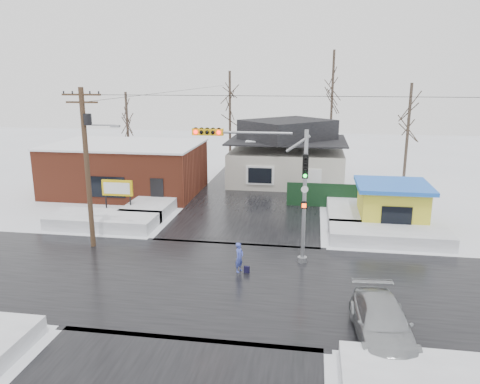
# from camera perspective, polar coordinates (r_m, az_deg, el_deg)

# --- Properties ---
(ground) EXTENTS (120.00, 120.00, 0.00)m
(ground) POSITION_cam_1_polar(r_m,az_deg,el_deg) (22.89, -2.88, -10.80)
(ground) COLOR white
(ground) RESTS_ON ground
(road_ns) EXTENTS (10.00, 120.00, 0.02)m
(road_ns) POSITION_cam_1_polar(r_m,az_deg,el_deg) (22.89, -2.88, -10.78)
(road_ns) COLOR black
(road_ns) RESTS_ON ground
(road_ew) EXTENTS (120.00, 10.00, 0.02)m
(road_ew) POSITION_cam_1_polar(r_m,az_deg,el_deg) (22.89, -2.88, -10.78)
(road_ew) COLOR black
(road_ew) RESTS_ON ground
(snowbank_nw) EXTENTS (7.00, 3.00, 0.80)m
(snowbank_nw) POSITION_cam_1_polar(r_m,az_deg,el_deg) (31.77, -16.34, -3.37)
(snowbank_nw) COLOR white
(snowbank_nw) RESTS_ON ground
(snowbank_ne) EXTENTS (7.00, 3.00, 0.80)m
(snowbank_ne) POSITION_cam_1_polar(r_m,az_deg,el_deg) (29.19, 17.73, -5.03)
(snowbank_ne) COLOR white
(snowbank_ne) RESTS_ON ground
(snowbank_nside_w) EXTENTS (3.00, 8.00, 0.80)m
(snowbank_nside_w) POSITION_cam_1_polar(r_m,az_deg,el_deg) (35.46, -10.01, -1.19)
(snowbank_nside_w) COLOR white
(snowbank_nside_w) RESTS_ON ground
(snowbank_nside_e) EXTENTS (3.00, 8.00, 0.80)m
(snowbank_nside_e) POSITION_cam_1_polar(r_m,az_deg,el_deg) (33.70, 13.16, -2.17)
(snowbank_nside_e) COLOR white
(snowbank_nside_e) RESTS_ON ground
(traffic_signal) EXTENTS (6.05, 0.68, 7.00)m
(traffic_signal) POSITION_cam_1_polar(r_m,az_deg,el_deg) (23.89, 4.18, 1.76)
(traffic_signal) COLOR gray
(traffic_signal) RESTS_ON ground
(utility_pole) EXTENTS (3.15, 0.44, 9.00)m
(utility_pole) POSITION_cam_1_polar(r_m,az_deg,el_deg) (27.16, -18.08, 3.83)
(utility_pole) COLOR #382619
(utility_pole) RESTS_ON ground
(brick_building) EXTENTS (12.20, 8.20, 4.12)m
(brick_building) POSITION_cam_1_polar(r_m,az_deg,el_deg) (40.13, -13.69, 2.86)
(brick_building) COLOR brown
(brick_building) RESTS_ON ground
(marquee_sign) EXTENTS (2.20, 0.21, 2.55)m
(marquee_sign) POSITION_cam_1_polar(r_m,az_deg,el_deg) (33.55, -14.73, 0.36)
(marquee_sign) COLOR black
(marquee_sign) RESTS_ON ground
(house) EXTENTS (10.40, 8.40, 5.76)m
(house) POSITION_cam_1_polar(r_m,az_deg,el_deg) (42.94, 5.76, 4.65)
(house) COLOR beige
(house) RESTS_ON ground
(kiosk) EXTENTS (4.60, 4.60, 2.88)m
(kiosk) POSITION_cam_1_polar(r_m,az_deg,el_deg) (31.79, 18.00, -1.48)
(kiosk) COLOR gold
(kiosk) RESTS_ON ground
(fence) EXTENTS (8.00, 0.12, 1.80)m
(fence) POSITION_cam_1_polar(r_m,az_deg,el_deg) (35.46, 12.19, -0.47)
(fence) COLOR black
(fence) RESTS_ON ground
(tree_far_left) EXTENTS (3.00, 3.00, 10.00)m
(tree_far_left) POSITION_cam_1_polar(r_m,az_deg,el_deg) (47.08, -1.25, 12.07)
(tree_far_left) COLOR #332821
(tree_far_left) RESTS_ON ground
(tree_far_mid) EXTENTS (3.00, 3.00, 12.00)m
(tree_far_mid) POSITION_cam_1_polar(r_m,az_deg,el_deg) (48.32, 11.28, 13.75)
(tree_far_mid) COLOR #332821
(tree_far_mid) RESTS_ON ground
(tree_far_right) EXTENTS (3.00, 3.00, 9.00)m
(tree_far_right) POSITION_cam_1_polar(r_m,az_deg,el_deg) (41.09, 20.01, 9.83)
(tree_far_right) COLOR #332821
(tree_far_right) RESTS_ON ground
(tree_far_west) EXTENTS (3.00, 3.00, 8.00)m
(tree_far_west) POSITION_cam_1_polar(r_m,az_deg,el_deg) (48.06, -13.68, 9.83)
(tree_far_west) COLOR #332821
(tree_far_west) RESTS_ON ground
(pedestrian) EXTENTS (0.54, 0.65, 1.52)m
(pedestrian) POSITION_cam_1_polar(r_m,az_deg,el_deg) (23.57, -0.09, -8.00)
(pedestrian) COLOR #4251B9
(pedestrian) RESTS_ON ground
(car) EXTENTS (2.28, 5.00, 1.42)m
(car) POSITION_cam_1_polar(r_m,az_deg,el_deg) (18.71, 16.95, -15.06)
(car) COLOR #A2A6A9
(car) RESTS_ON ground
(shopping_bag) EXTENTS (0.30, 0.17, 0.35)m
(shopping_bag) POSITION_cam_1_polar(r_m,az_deg,el_deg) (23.64, 0.82, -9.47)
(shopping_bag) COLOR black
(shopping_bag) RESTS_ON ground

